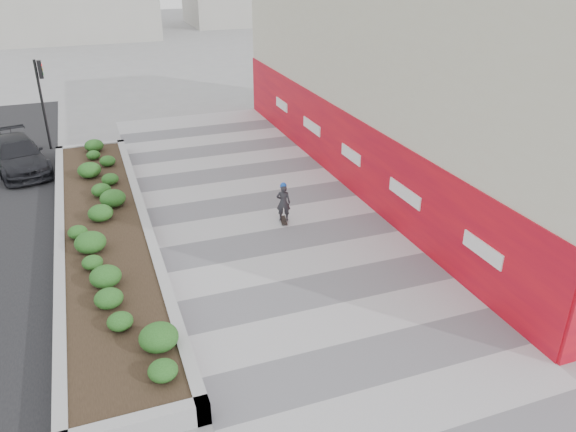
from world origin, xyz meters
The scene contains 8 objects.
ground centered at (0.00, 0.00, 0.00)m, with size 160.00×160.00×0.00m, color gray.
walkway centered at (0.00, 3.00, 0.01)m, with size 8.00×36.00×0.01m, color #A8A8AD.
building centered at (6.98, 8.98, 3.98)m, with size 6.04×24.08×8.00m.
planter centered at (-5.50, 7.00, 0.42)m, with size 3.00×18.00×0.90m.
traffic_signal_near centered at (-7.23, 17.50, 2.76)m, with size 0.33×0.28×4.20m.
manhole_cover centered at (0.50, 3.00, 0.00)m, with size 0.44×0.44×0.01m, color #595654.
skateboarder centered at (0.52, 6.24, 0.76)m, with size 0.58×0.75×1.50m.
car_dark centered at (-8.50, 14.92, 0.70)m, with size 1.96×4.81×1.40m, color black.
Camera 1 is at (-5.46, -10.49, 8.86)m, focal length 35.00 mm.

